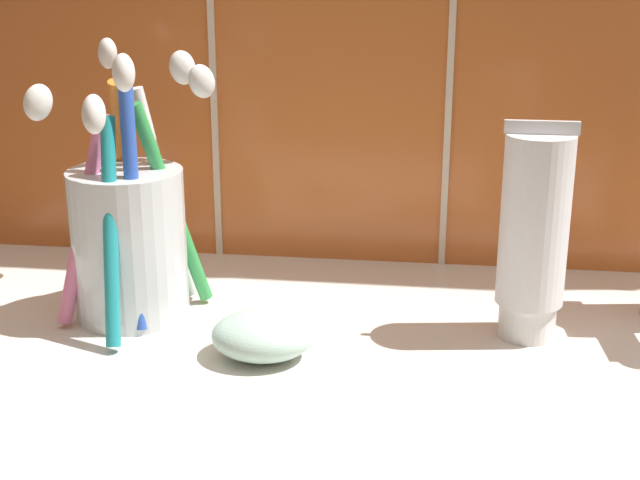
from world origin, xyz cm
name	(u,v)px	position (x,y,z in cm)	size (l,w,h in cm)	color
sink_counter	(409,384)	(0.00, 0.00, 1.00)	(69.85, 37.58, 2.00)	silver
toothbrush_cup	(129,233)	(-18.42, 5.64, 7.68)	(10.96, 15.66, 17.63)	silver
toothpaste_tube	(534,234)	(7.05, 5.62, 8.73)	(4.35, 4.14, 13.63)	white
soap_bar	(262,335)	(-8.77, 0.51, 3.35)	(6.10, 5.28, 2.70)	silver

